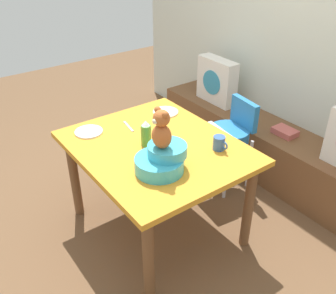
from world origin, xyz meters
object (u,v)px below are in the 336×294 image
at_px(pillow_floral_left, 217,81).
at_px(infant_seat_teal, 162,160).
at_px(dinner_plate_far, 89,132).
at_px(teddy_bear, 162,130).
at_px(book_stack, 285,132).
at_px(coffee_mug, 219,143).
at_px(dining_table, 156,158).
at_px(ketchup_bottle, 146,134).
at_px(dinner_plate_near, 166,112).
at_px(highchair, 230,133).

relative_size(pillow_floral_left, infant_seat_teal, 1.33).
bearing_deg(dinner_plate_far, teddy_bear, 12.54).
bearing_deg(book_stack, coffee_mug, -79.82).
relative_size(book_stack, coffee_mug, 1.67).
distance_m(book_stack, dining_table, 1.27).
bearing_deg(teddy_bear, book_stack, 95.72).
bearing_deg(dining_table, book_stack, 84.59).
distance_m(pillow_floral_left, ketchup_bottle, 1.47).
height_order(coffee_mug, dinner_plate_near, coffee_mug).
bearing_deg(dinner_plate_far, dining_table, 33.75).
distance_m(teddy_bear, dinner_plate_far, 0.76).
bearing_deg(highchair, ketchup_bottle, -86.05).
bearing_deg(pillow_floral_left, coffee_mug, -42.10).
distance_m(ketchup_bottle, dinner_plate_near, 0.52).
xyz_separation_m(book_stack, dinner_plate_near, (-0.48, -0.91, 0.26)).
xyz_separation_m(pillow_floral_left, coffee_mug, (1.03, -0.93, 0.11)).
distance_m(highchair, infant_seat_teal, 1.06).
xyz_separation_m(book_stack, ketchup_bottle, (-0.16, -1.31, 0.34)).
relative_size(infant_seat_teal, coffee_mug, 2.75).
distance_m(highchair, ketchup_bottle, 0.93).
distance_m(highchair, teddy_bear, 1.13).
bearing_deg(dinner_plate_far, book_stack, 70.38).
bearing_deg(dining_table, pillow_floral_left, 120.81).
bearing_deg(pillow_floral_left, highchair, -33.21).
bearing_deg(ketchup_bottle, teddy_bear, -15.59).
bearing_deg(highchair, dining_table, -82.93).
relative_size(pillow_floral_left, teddy_bear, 1.76).
height_order(book_stack, highchair, highchair).
bearing_deg(book_stack, dining_table, -95.41).
height_order(highchair, dinner_plate_near, highchair).
distance_m(book_stack, ketchup_bottle, 1.36).
bearing_deg(dinner_plate_near, ketchup_bottle, -50.63).
bearing_deg(dinner_plate_near, dinner_plate_far, -95.98).
distance_m(infant_seat_teal, coffee_mug, 0.44).
bearing_deg(infant_seat_teal, ketchup_bottle, 164.51).
distance_m(teddy_bear, coffee_mug, 0.50).
distance_m(dinner_plate_near, dinner_plate_far, 0.64).
bearing_deg(highchair, dinner_plate_far, -106.59).
relative_size(dining_table, dinner_plate_near, 6.04).
bearing_deg(dinner_plate_near, infant_seat_teal, -37.47).
xyz_separation_m(highchair, dinner_plate_far, (-0.33, -1.11, 0.22)).
xyz_separation_m(ketchup_bottle, dinner_plate_near, (-0.32, 0.40, -0.08)).
bearing_deg(dinner_plate_far, coffee_mug, 39.62).
relative_size(infant_seat_teal, teddy_bear, 1.32).
xyz_separation_m(dining_table, dinner_plate_near, (-0.37, 0.34, 0.11)).
bearing_deg(infant_seat_teal, coffee_mug, 86.00).
xyz_separation_m(highchair, teddy_bear, (0.36, -0.95, 0.50)).
height_order(coffee_mug, dinner_plate_far, coffee_mug).
distance_m(book_stack, dinner_plate_far, 1.66).
xyz_separation_m(highchair, ketchup_bottle, (0.06, -0.87, 0.31)).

